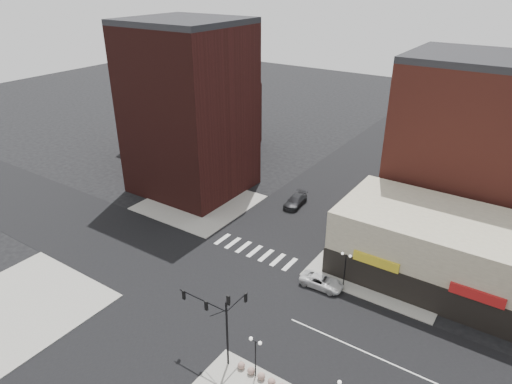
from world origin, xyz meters
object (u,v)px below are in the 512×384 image
Objects in this scene: dark_sedan_north at (295,201)px; street_lamp_se_a at (255,348)px; white_suv at (322,282)px; traffic_signal at (220,314)px; street_lamp_ne at (346,261)px.

street_lamp_se_a is at bearing -71.61° from dark_sedan_north.
white_suv is (-0.96, 14.50, -2.62)m from street_lamp_se_a.
traffic_signal is 1.87× the size of street_lamp_ne.
white_suv is at bearing 93.77° from street_lamp_se_a.
street_lamp_se_a reaches higher than white_suv.
traffic_signal is 15.22m from white_suv.
white_suv is (2.81, 14.33, -4.29)m from traffic_signal.
traffic_signal reaches higher than dark_sedan_north.
dark_sedan_north is at bearing 107.31° from traffic_signal.
street_lamp_ne is at bearing -49.88° from dark_sedan_north.
street_lamp_ne is 0.86× the size of white_suv.
traffic_signal is 4.12m from street_lamp_se_a.
street_lamp_ne reaches higher than dark_sedan_north.
white_suv is at bearing -142.52° from street_lamp_ne.
traffic_signal reaches higher than street_lamp_se_a.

